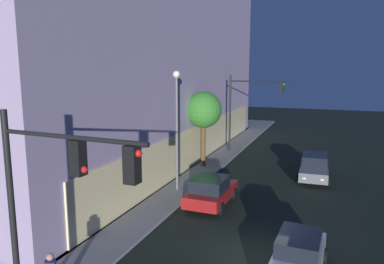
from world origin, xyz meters
The scene contains 9 objects.
ground_plane centered at (0.00, 0.00, 0.00)m, with size 120.00×120.00×0.00m, color black.
modern_building centered at (14.18, 20.09, 9.10)m, with size 37.22×25.73×18.33m.
traffic_light_near_corner centered at (-6.82, 3.96, 4.67)m, with size 0.52×4.61×6.51m.
traffic_light_far_corner centered at (18.79, 4.52, 4.79)m, with size 0.46×5.48×6.94m.
street_lamp_sidewalk centered at (6.69, 6.28, 4.86)m, with size 0.44×0.44×7.43m.
sidewalk_tree centered at (12.70, 6.62, 4.52)m, with size 2.80×2.80×5.83m.
car_silver centered at (-0.77, -1.77, 0.79)m, with size 4.70×2.10×1.56m.
car_red centered at (5.16, 3.55, 0.86)m, with size 4.24×2.27×1.69m.
car_grey centered at (12.76, -1.65, 0.86)m, with size 4.81×2.20×1.69m.
Camera 1 is at (-14.31, -2.68, 7.77)m, focal length 35.12 mm.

